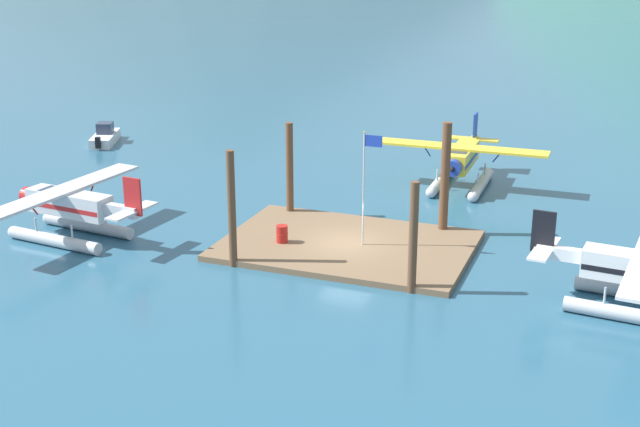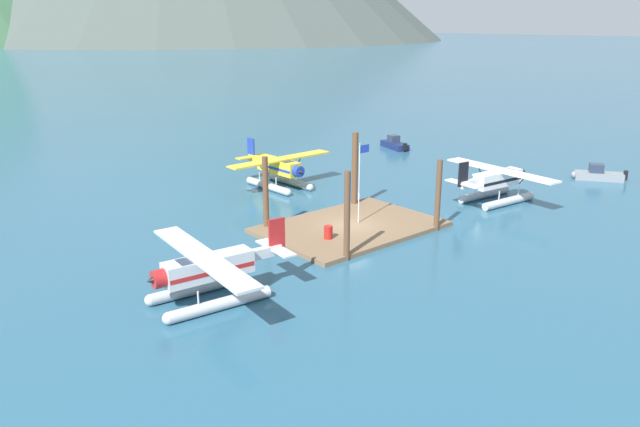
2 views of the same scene
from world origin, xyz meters
name	(u,v)px [view 2 (image 2 of 2)]	position (x,y,z in m)	size (l,w,h in m)	color
ground_plane	(350,229)	(0.00, 0.00, 0.00)	(1200.00, 1200.00, 0.00)	#285670
dock_platform	(350,227)	(0.00, 0.00, 0.15)	(12.32, 8.56, 0.30)	brown
piling_near_left	(347,216)	(-4.29, -4.17, 2.84)	(0.38, 0.38, 5.69)	brown
piling_near_right	(438,196)	(4.45, -4.16, 2.55)	(0.39, 0.39, 5.10)	brown
piling_far_left	(266,194)	(-4.66, 3.73, 2.65)	(0.41, 0.41, 5.30)	brown
piling_far_right	(355,170)	(4.02, 3.79, 3.00)	(0.48, 0.48, 5.99)	brown
flagpole	(361,173)	(0.94, 0.02, 3.92)	(0.95, 0.10, 5.80)	silver
fuel_drum	(328,232)	(-3.08, -1.09, 0.74)	(0.62, 0.62, 0.88)	#AD1E19
seaplane_white_stbd_aft	(497,183)	(13.90, -2.73, 1.58)	(7.96, 10.49, 3.84)	#B7BABF
seaplane_yellow_bow_right	(279,170)	(3.15, 12.52, 1.58)	(10.42, 7.98, 3.84)	#B7BABF
seaplane_silver_port_aft	(208,274)	(-13.81, -3.75, 1.58)	(7.95, 10.49, 3.84)	#B7BABF
boat_grey_open_se	(597,175)	(27.33, -4.68, 0.49)	(3.61, 4.31, 1.50)	gray
boat_navy_open_east	(394,144)	(24.03, 17.93, 0.49)	(2.67, 4.74, 1.50)	navy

